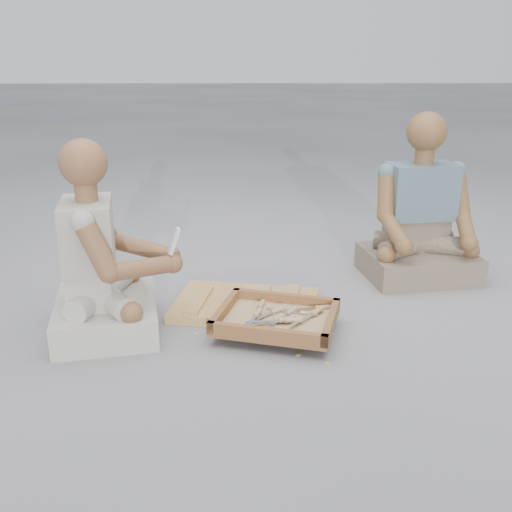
{
  "coord_description": "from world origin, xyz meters",
  "views": [
    {
      "loc": [
        -0.15,
        -2.06,
        1.05
      ],
      "look_at": [
        -0.11,
        0.16,
        0.3
      ],
      "focal_mm": 40.0,
      "sensor_mm": 36.0,
      "label": 1
    }
  ],
  "objects_px": {
    "craftsman": "(102,269)",
    "companion": "(420,224)",
    "tool_tray": "(276,319)",
    "carved_panel": "(246,305)"
  },
  "relations": [
    {
      "from": "craftsman",
      "to": "companion",
      "type": "distance_m",
      "value": 1.59
    },
    {
      "from": "carved_panel",
      "to": "tool_tray",
      "type": "xyz_separation_m",
      "value": [
        0.12,
        -0.24,
        0.04
      ]
    },
    {
      "from": "tool_tray",
      "to": "craftsman",
      "type": "relative_size",
      "value": 0.71
    },
    {
      "from": "carved_panel",
      "to": "companion",
      "type": "bearing_deg",
      "value": 24.9
    },
    {
      "from": "carved_panel",
      "to": "tool_tray",
      "type": "bearing_deg",
      "value": -62.87
    },
    {
      "from": "tool_tray",
      "to": "companion",
      "type": "relative_size",
      "value": 0.67
    },
    {
      "from": "craftsman",
      "to": "tool_tray",
      "type": "bearing_deg",
      "value": 74.62
    },
    {
      "from": "craftsman",
      "to": "companion",
      "type": "xyz_separation_m",
      "value": [
        1.47,
        0.6,
        0.01
      ]
    },
    {
      "from": "craftsman",
      "to": "companion",
      "type": "bearing_deg",
      "value": 101.08
    },
    {
      "from": "craftsman",
      "to": "companion",
      "type": "relative_size",
      "value": 0.95
    }
  ]
}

